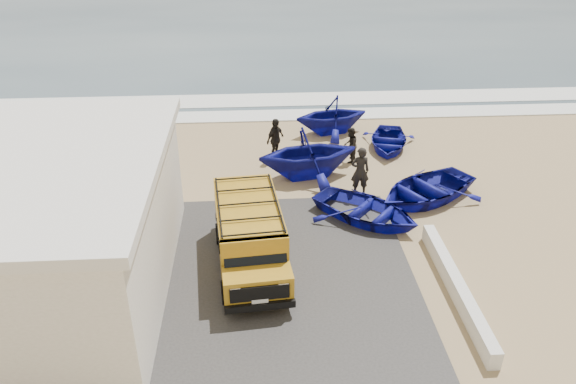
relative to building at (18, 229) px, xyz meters
name	(u,v)px	position (x,y,z in m)	size (l,w,h in m)	color
ground	(281,244)	(7.50, 2.00, -2.16)	(160.00, 160.00, 0.00)	tan
slab	(219,282)	(5.50, 0.00, -2.14)	(12.00, 10.00, 0.05)	#3B3936
surf_line	(269,116)	(7.50, 14.00, -2.13)	(180.00, 1.60, 0.06)	white
surf_wash	(268,100)	(7.50, 16.50, -2.14)	(180.00, 2.20, 0.04)	white
building	(18,229)	(0.00, 0.00, 0.00)	(8.40, 9.40, 4.30)	white
parapet	(456,287)	(12.50, -1.00, -1.89)	(0.35, 6.00, 0.55)	silver
van	(250,234)	(6.46, 0.88, -1.01)	(2.43, 5.16, 2.14)	#BA861B
boat_near_left	(366,210)	(10.62, 3.32, -1.75)	(2.87, 4.02, 0.83)	navy
boat_near_right	(425,189)	(13.18, 4.73, -1.71)	(3.10, 4.34, 0.90)	navy
boat_mid_left	(308,153)	(8.86, 6.93, -1.08)	(3.54, 4.10, 2.16)	navy
boat_mid_right	(388,141)	(12.81, 9.58, -1.81)	(2.47, 3.46, 0.72)	navy
boat_far_left	(331,115)	(10.44, 11.57, -1.23)	(3.06, 3.55, 1.87)	navy
fisherman_front	(360,171)	(10.71, 5.28, -1.16)	(0.73, 0.48, 2.00)	black
fisherman_middle	(350,145)	(10.82, 8.24, -1.38)	(0.76, 0.59, 1.57)	black
fisherman_back	(275,139)	(7.60, 8.70, -1.22)	(1.11, 0.46, 1.89)	black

